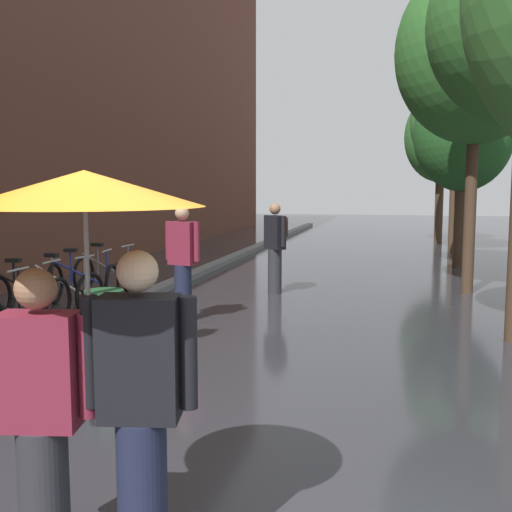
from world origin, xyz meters
TOP-DOWN VIEW (x-y plane):
  - kerb_strip at (-3.20, 10.00)m, footprint 0.30×36.00m
  - street_tree_2 at (2.51, 9.31)m, footprint 2.91×2.91m
  - street_tree_3 at (2.70, 13.25)m, footprint 2.41×2.41m
  - street_tree_4 at (2.80, 16.89)m, footprint 2.71×2.71m
  - street_tree_5 at (2.58, 20.05)m, footprint 2.55×2.55m
  - parked_bicycle_3 at (-4.10, 5.16)m, footprint 1.08×0.70m
  - parked_bicycle_4 at (-3.92, 5.86)m, footprint 1.17×0.85m
  - parked_bicycle_5 at (-4.01, 6.66)m, footprint 1.17×0.85m
  - parked_bicycle_6 at (-4.04, 7.61)m, footprint 1.12×0.76m
  - couple_under_umbrella at (-0.27, 0.01)m, footprint 1.19×1.19m
  - litter_bin at (-2.01, 3.52)m, footprint 0.44×0.44m
  - pedestrian_walking_midground at (-1.90, 5.82)m, footprint 0.58×0.31m
  - pedestrian_walking_far at (-1.03, 8.48)m, footprint 0.47×0.46m

SIDE VIEW (x-z plane):
  - kerb_strip at x=-3.20m, z-range 0.00..0.12m
  - parked_bicycle_3 at x=-4.10m, z-range -0.10..0.86m
  - parked_bicycle_4 at x=-3.92m, z-range -0.10..0.86m
  - parked_bicycle_5 at x=-4.01m, z-range -0.10..0.86m
  - parked_bicycle_6 at x=-4.04m, z-range -0.10..0.86m
  - litter_bin at x=-2.01m, z-range 0.00..0.85m
  - pedestrian_walking_midground at x=-1.90m, z-range 0.02..1.75m
  - pedestrian_walking_far at x=-1.03m, z-range 0.05..1.75m
  - couple_under_umbrella at x=-0.27m, z-range 0.38..2.49m
  - street_tree_3 at x=2.70m, z-range 0.91..5.63m
  - street_tree_5 at x=2.58m, z-range 1.04..6.35m
  - street_tree_4 at x=2.80m, z-range 1.20..6.70m
  - street_tree_2 at x=2.51m, z-range 1.37..7.48m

